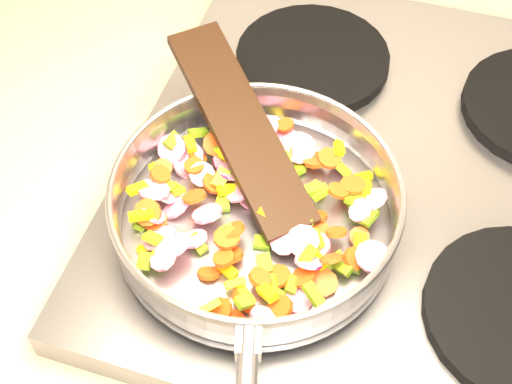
% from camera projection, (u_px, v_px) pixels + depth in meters
% --- Properties ---
extents(cooktop, '(0.60, 0.60, 0.04)m').
position_uv_depth(cooktop, '(400.00, 184.00, 0.80)').
color(cooktop, '#939399').
rests_on(cooktop, counter_top).
extents(grate_fl, '(0.19, 0.19, 0.02)m').
position_uv_depth(grate_fl, '(242.00, 239.00, 0.72)').
color(grate_fl, black).
rests_on(grate_fl, cooktop).
extents(grate_bl, '(0.19, 0.19, 0.02)m').
position_uv_depth(grate_bl, '(312.00, 58.00, 0.88)').
color(grate_bl, black).
rests_on(grate_bl, cooktop).
extents(saute_pan, '(0.33, 0.49, 0.06)m').
position_uv_depth(saute_pan, '(256.00, 206.00, 0.70)').
color(saute_pan, '#9E9EA5').
rests_on(saute_pan, grate_fl).
extents(vegetable_heap, '(0.27, 0.27, 0.05)m').
position_uv_depth(vegetable_heap, '(256.00, 207.00, 0.71)').
color(vegetable_heap, '#6C9D18').
rests_on(vegetable_heap, saute_pan).
extents(wooden_spatula, '(0.21, 0.22, 0.07)m').
position_uv_depth(wooden_spatula, '(240.00, 126.00, 0.73)').
color(wooden_spatula, black).
rests_on(wooden_spatula, saute_pan).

